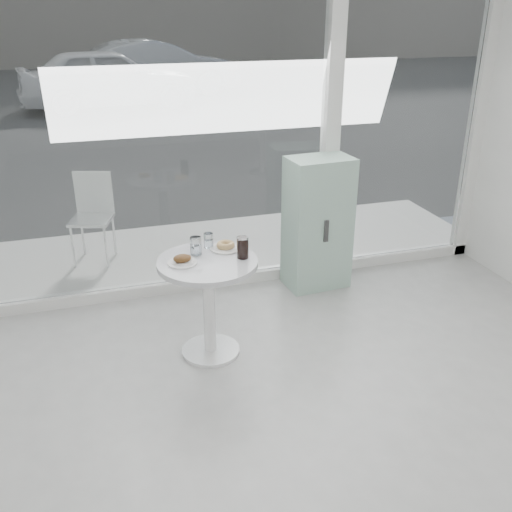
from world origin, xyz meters
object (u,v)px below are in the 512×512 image
object	(u,v)px
plate_fritter	(183,260)
mint_cabinet	(318,223)
patio_chair	(93,211)
main_table	(208,288)
cola_glass	(243,248)
plate_donut	(226,246)
car_white	(108,78)
car_silver	(156,68)
water_tumbler_a	(196,247)
water_tumbler_b	(209,241)

from	to	relation	value
plate_fritter	mint_cabinet	bearing A→B (deg)	31.69
patio_chair	main_table	bearing A→B (deg)	-51.70
main_table	cola_glass	world-z (taller)	cola_glass
patio_chair	plate_donut	distance (m)	2.04
car_white	mint_cabinet	bearing A→B (deg)	179.43
main_table	plate_fritter	world-z (taller)	plate_fritter
plate_donut	cola_glass	bearing A→B (deg)	-68.18
car_white	car_silver	world-z (taller)	car_silver
patio_chair	plate_donut	size ratio (longest dim) A/B	3.78
car_silver	plate_fritter	distance (m)	13.51
patio_chair	plate_fritter	distance (m)	2.06
main_table	water_tumbler_a	xyz separation A→B (m)	(-0.05, 0.13, 0.28)
car_silver	plate_donut	size ratio (longest dim) A/B	19.82
patio_chair	plate_donut	xyz separation A→B (m)	(0.91, -1.81, 0.24)
patio_chair	cola_glass	bearing A→B (deg)	-45.86
plate_fritter	cola_glass	world-z (taller)	cola_glass
mint_cabinet	plate_fritter	bearing A→B (deg)	-152.82
plate_fritter	plate_donut	xyz separation A→B (m)	(0.35, 0.16, -0.01)
main_table	patio_chair	xyz separation A→B (m)	(-0.73, 1.97, -0.00)
main_table	water_tumbler_b	bearing A→B (deg)	74.83
water_tumbler_b	cola_glass	distance (m)	0.32
plate_fritter	plate_donut	world-z (taller)	plate_fritter
car_silver	water_tumbler_a	distance (m)	13.37
plate_fritter	car_white	bearing A→B (deg)	88.84
car_white	plate_donut	xyz separation A→B (m)	(0.12, -11.40, 0.05)
car_white	plate_donut	distance (m)	11.40
car_white	plate_donut	size ratio (longest dim) A/B	18.59
mint_cabinet	patio_chair	world-z (taller)	mint_cabinet
patio_chair	cola_glass	world-z (taller)	patio_chair
plate_donut	water_tumbler_a	world-z (taller)	water_tumbler_a
main_table	car_white	distance (m)	11.57
main_table	water_tumbler_b	xyz separation A→B (m)	(0.06, 0.23, 0.27)
patio_chair	cola_glass	distance (m)	2.25
water_tumbler_a	water_tumbler_b	bearing A→B (deg)	40.17
main_table	car_silver	bearing A→B (deg)	83.62
car_white	plate_fritter	size ratio (longest dim) A/B	20.82
mint_cabinet	car_white	world-z (taller)	car_white
plate_fritter	water_tumbler_a	distance (m)	0.18
patio_chair	water_tumbler_b	world-z (taller)	patio_chair
water_tumbler_a	water_tumbler_b	xyz separation A→B (m)	(0.12, 0.10, -0.01)
plate_donut	car_silver	bearing A→B (deg)	84.30
main_table	mint_cabinet	xyz separation A→B (m)	(1.21, 0.85, 0.06)
main_table	plate_donut	world-z (taller)	plate_donut
main_table	cola_glass	bearing A→B (deg)	-6.72
patio_chair	water_tumbler_a	distance (m)	1.98
water_tumbler_a	plate_fritter	bearing A→B (deg)	-133.28
water_tumbler_b	cola_glass	size ratio (longest dim) A/B	0.71
car_white	cola_glass	xyz separation A→B (m)	(0.19, -11.59, 0.11)
cola_glass	car_silver	bearing A→B (deg)	84.70
car_silver	water_tumbler_a	size ratio (longest dim) A/B	34.76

